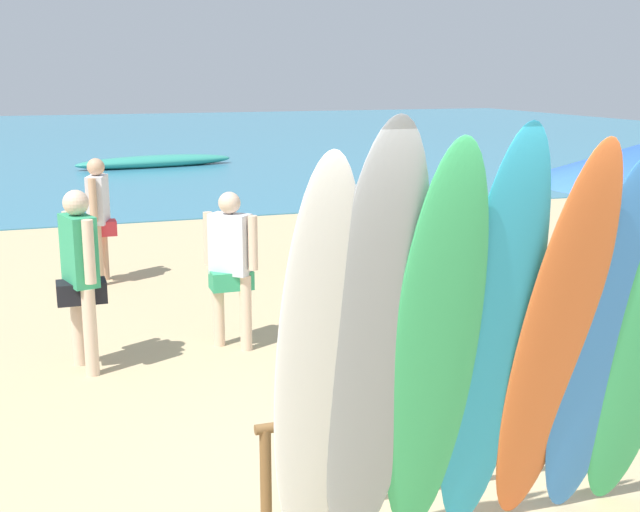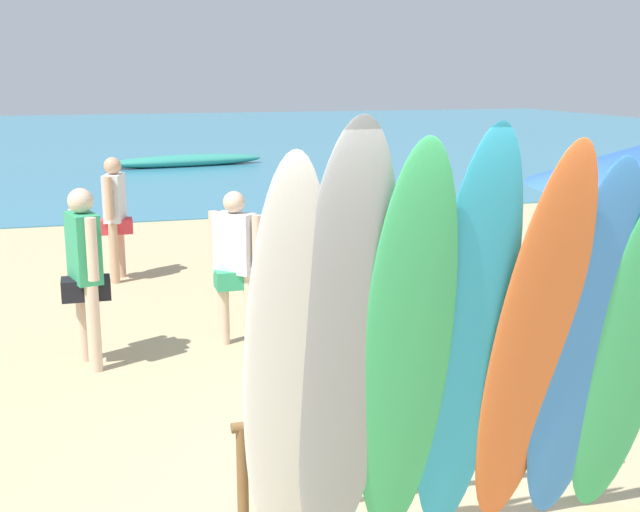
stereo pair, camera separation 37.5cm
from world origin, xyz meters
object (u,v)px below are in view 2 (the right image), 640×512
at_px(surfboard_teal_3, 466,349).
at_px(surfboard_orange_4, 532,350).
at_px(surfboard_green_6, 626,359).
at_px(beach_chair_blue, 628,305).
at_px(surfboard_blue_5, 581,352).
at_px(surfboard_green_2, 405,359).
at_px(surfboard_rack, 427,427).
at_px(beach_chair_red, 571,332).
at_px(surfboard_grey_1, 344,355).
at_px(beachgoer_by_water, 347,207).
at_px(surfboard_white_0, 287,372).
at_px(beachgoer_photographing, 115,210).
at_px(distant_boat, 187,161).
at_px(beachgoer_near_rack, 235,258).
at_px(beachgoer_strolling, 85,265).

relative_size(surfboard_teal_3, surfboard_orange_4, 1.03).
bearing_deg(surfboard_green_6, surfboard_orange_4, -176.34).
bearing_deg(beach_chair_blue, surfboard_blue_5, -129.84).
height_order(surfboard_green_2, surfboard_orange_4, surfboard_green_2).
xyz_separation_m(surfboard_teal_3, beach_chair_blue, (3.27, 2.95, -0.84)).
xyz_separation_m(surfboard_rack, beach_chair_red, (2.21, 1.81, -0.14)).
bearing_deg(surfboard_grey_1, surfboard_orange_4, -2.47).
height_order(surfboard_rack, beach_chair_blue, beach_chair_blue).
distance_m(surfboard_grey_1, beachgoer_by_water, 7.10).
bearing_deg(beach_chair_red, beachgoer_by_water, 75.51).
bearing_deg(surfboard_teal_3, surfboard_grey_1, 178.34).
bearing_deg(surfboard_white_0, beachgoer_photographing, 96.94).
bearing_deg(surfboard_teal_3, distant_boat, 88.40).
height_order(surfboard_teal_3, beachgoer_photographing, surfboard_teal_3).
xyz_separation_m(surfboard_teal_3, beachgoer_near_rack, (-0.57, 4.03, -0.34)).
xyz_separation_m(beachgoer_near_rack, beachgoer_photographing, (-1.06, 3.15, 0.03)).
xyz_separation_m(surfboard_blue_5, beach_chair_red, (1.50, 2.36, -0.75)).
bearing_deg(beachgoer_strolling, surfboard_rack, 15.95).
height_order(surfboard_rack, surfboard_green_2, surfboard_green_2).
xyz_separation_m(surfboard_rack, beach_chair_blue, (3.25, 2.40, -0.13)).
distance_m(surfboard_rack, surfboard_green_6, 1.28).
distance_m(surfboard_rack, surfboard_white_0, 1.31).
height_order(surfboard_orange_4, beach_chair_red, surfboard_orange_4).
bearing_deg(beachgoer_near_rack, beachgoer_strolling, 50.43).
relative_size(beachgoer_strolling, beach_chair_blue, 2.07).
bearing_deg(surfboard_green_6, beachgoer_by_water, 87.54).
relative_size(surfboard_white_0, beachgoer_photographing, 1.48).
distance_m(surfboard_green_6, beach_chair_red, 2.72).
xyz_separation_m(surfboard_grey_1, beachgoer_near_rack, (0.12, 4.00, -0.36)).
distance_m(surfboard_teal_3, beachgoer_by_water, 6.95).
bearing_deg(surfboard_green_6, surfboard_white_0, 179.64).
relative_size(surfboard_blue_5, beach_chair_blue, 2.89).
bearing_deg(surfboard_green_6, surfboard_teal_3, -178.19).
xyz_separation_m(surfboard_green_2, beachgoer_near_rack, (-0.22, 4.03, -0.31)).
height_order(surfboard_blue_5, surfboard_green_6, surfboard_blue_5).
relative_size(surfboard_green_6, distant_boat, 0.48).
bearing_deg(surfboard_teal_3, beachgoer_photographing, 103.68).
xyz_separation_m(beachgoer_strolling, distant_boat, (2.92, 16.60, -0.82)).
bearing_deg(surfboard_rack, surfboard_orange_4, -56.63).
xyz_separation_m(surfboard_white_0, surfboard_orange_4, (1.40, -0.08, 0.02)).
relative_size(surfboard_orange_4, surfboard_green_6, 1.12).
relative_size(surfboard_blue_5, beachgoer_strolling, 1.40).
distance_m(surfboard_teal_3, distant_boat, 20.52).
bearing_deg(surfboard_grey_1, surfboard_green_6, -0.62).
bearing_deg(surfboard_grey_1, beachgoer_strolling, 109.20).
bearing_deg(beachgoer_near_rack, beach_chair_blue, -151.98).
height_order(surfboard_grey_1, beachgoer_photographing, surfboard_grey_1).
distance_m(surfboard_white_0, surfboard_blue_5, 1.74).
relative_size(surfboard_teal_3, beachgoer_strolling, 1.51).
distance_m(surfboard_white_0, beachgoer_photographing, 7.15).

